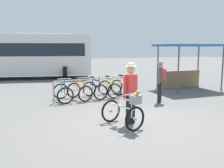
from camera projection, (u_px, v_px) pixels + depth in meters
ground_plane at (132, 122)px, 7.14m from camera, size 80.00×80.00×0.00m
bike_rack_rail at (99, 83)px, 10.35m from camera, size 3.89×0.40×0.88m
racked_bike_teal at (63, 92)px, 9.84m from camera, size 0.70×1.13×0.97m
racked_bike_orange at (79, 91)px, 10.17m from camera, size 0.88×1.23×0.98m
racked_bike_black at (95, 90)px, 10.50m from camera, size 0.82×1.18×0.97m
racked_bike_yellow at (109, 88)px, 10.83m from camera, size 0.69×1.12×0.97m
racked_bike_white at (123, 87)px, 11.16m from camera, size 0.84×1.19×0.97m
featured_bicycle at (125, 110)px, 6.61m from camera, size 0.90×1.25×1.09m
person_with_featured_bike at (131, 91)px, 6.89m from camera, size 0.50×0.32×1.72m
pedestrian_with_backpack at (160, 79)px, 9.57m from camera, size 0.46×0.47×1.64m
bus_distant at (17, 53)px, 16.93m from camera, size 10.31×4.93×3.08m
market_stall at (185, 62)px, 12.85m from camera, size 3.21×2.45×2.30m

